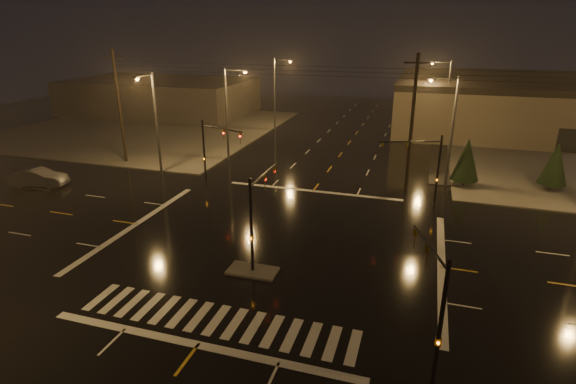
{
  "coord_description": "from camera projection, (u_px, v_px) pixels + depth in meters",
  "views": [
    {
      "loc": [
        9.13,
        -26.23,
        14.01
      ],
      "look_at": [
        0.31,
        2.3,
        3.0
      ],
      "focal_mm": 28.0,
      "sensor_mm": 36.0,
      "label": 1
    }
  ],
  "objects": [
    {
      "name": "conifer_1",
      "position": [
        555.0,
        163.0,
        39.9
      ],
      "size": [
        2.44,
        2.44,
        4.51
      ],
      "color": "black",
      "rests_on": "ground"
    },
    {
      "name": "streetlight_2",
      "position": [
        277.0,
        90.0,
        62.46
      ],
      "size": [
        2.77,
        0.32,
        10.0
      ],
      "color": "#38383A",
      "rests_on": "ground"
    },
    {
      "name": "streetlight_4",
      "position": [
        445.0,
        94.0,
        58.05
      ],
      "size": [
        2.77,
        0.32,
        10.0
      ],
      "color": "#38383A",
      "rests_on": "ground"
    },
    {
      "name": "utility_pole_0",
      "position": [
        119.0,
        106.0,
        47.42
      ],
      "size": [
        2.2,
        0.32,
        12.0
      ],
      "color": "black",
      "rests_on": "ground"
    },
    {
      "name": "sidewalk_nw",
      "position": [
        147.0,
        128.0,
        66.08
      ],
      "size": [
        36.0,
        36.0,
        0.12
      ],
      "primitive_type": "cube",
      "color": "#4C4943",
      "rests_on": "ground"
    },
    {
      "name": "crosswalk",
      "position": [
        217.0,
        320.0,
        22.82
      ],
      "size": [
        15.0,
        2.6,
        0.01
      ],
      "primitive_type": "cube",
      "color": "beige",
      "rests_on": "ground"
    },
    {
      "name": "signal_mast_nw",
      "position": [
        212.0,
        145.0,
        41.3
      ],
      "size": [
        4.84,
        1.86,
        6.0
      ],
      "color": "black",
      "rests_on": "ground"
    },
    {
      "name": "ground",
      "position": [
        274.0,
        243.0,
        30.89
      ],
      "size": [
        140.0,
        140.0,
        0.0
      ],
      "primitive_type": "plane",
      "color": "black",
      "rests_on": "ground"
    },
    {
      "name": "streetlight_3",
      "position": [
        449.0,
        125.0,
        40.12
      ],
      "size": [
        2.77,
        0.32,
        10.0
      ],
      "color": "#38383A",
      "rests_on": "ground"
    },
    {
      "name": "streetlight_5",
      "position": [
        154.0,
        117.0,
        43.35
      ],
      "size": [
        0.32,
        2.77,
        10.0
      ],
      "color": "#38383A",
      "rests_on": "ground"
    },
    {
      "name": "signal_mast_se",
      "position": [
        435.0,
        300.0,
        18.03
      ],
      "size": [
        1.55,
        3.87,
        6.0
      ],
      "color": "black",
      "rests_on": "ground"
    },
    {
      "name": "stop_bar_far",
      "position": [
        313.0,
        191.0,
        40.75
      ],
      "size": [
        16.0,
        0.5,
        0.01
      ],
      "primitive_type": "cube",
      "color": "beige",
      "rests_on": "ground"
    },
    {
      "name": "streetlight_1",
      "position": [
        229.0,
        108.0,
        48.12
      ],
      "size": [
        2.77,
        0.32,
        10.0
      ],
      "color": "#38383A",
      "rests_on": "ground"
    },
    {
      "name": "median_island",
      "position": [
        253.0,
        271.0,
        27.28
      ],
      "size": [
        3.0,
        1.6,
        0.15
      ],
      "primitive_type": "cube",
      "color": "#4C4943",
      "rests_on": "ground"
    },
    {
      "name": "signal_mast_ne",
      "position": [
        426.0,
        162.0,
        36.03
      ],
      "size": [
        4.84,
        1.86,
        6.0
      ],
      "color": "black",
      "rests_on": "ground"
    },
    {
      "name": "commercial_block",
      "position": [
        161.0,
        96.0,
        77.28
      ],
      "size": [
        30.0,
        18.0,
        5.6
      ],
      "primitive_type": "cube",
      "color": "#3C3835",
      "rests_on": "ground"
    },
    {
      "name": "conifer_0",
      "position": [
        467.0,
        159.0,
        41.02
      ],
      "size": [
        2.5,
        2.5,
        4.6
      ],
      "color": "black",
      "rests_on": "ground"
    },
    {
      "name": "car_crossing",
      "position": [
        39.0,
        177.0,
        41.79
      ],
      "size": [
        5.32,
        2.82,
        1.67
      ],
      "primitive_type": "imported",
      "rotation": [
        0.0,
        0.0,
        1.79
      ],
      "color": "#4E4F55",
      "rests_on": "ground"
    },
    {
      "name": "utility_pole_1",
      "position": [
        412.0,
        123.0,
        39.1
      ],
      "size": [
        2.2,
        0.32,
        12.0
      ],
      "color": "black",
      "rests_on": "ground"
    },
    {
      "name": "stop_bar_near",
      "position": [
        198.0,
        345.0,
        21.03
      ],
      "size": [
        16.0,
        0.5,
        0.01
      ],
      "primitive_type": "cube",
      "color": "beige",
      "rests_on": "ground"
    },
    {
      "name": "signal_mast_median",
      "position": [
        257.0,
        209.0,
        26.84
      ],
      "size": [
        0.25,
        4.59,
        6.0
      ],
      "color": "black",
      "rests_on": "ground"
    }
  ]
}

